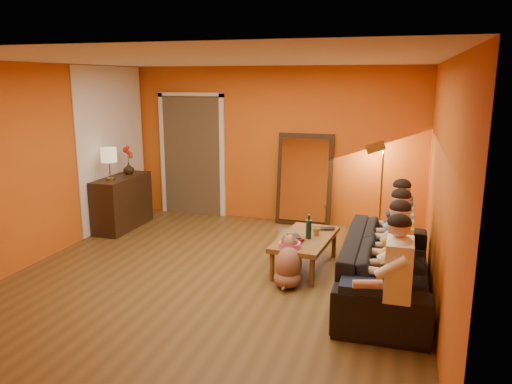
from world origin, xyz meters
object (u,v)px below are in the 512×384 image
(mirror_frame, at_px, (305,179))
(laptop, at_px, (324,230))
(coffee_table, at_px, (305,252))
(vase, at_px, (129,168))
(sideboard, at_px, (122,202))
(dog, at_px, (289,261))
(floor_lamp, at_px, (381,190))
(table_lamp, at_px, (109,164))
(person_mid_right, at_px, (400,242))
(sofa, at_px, (386,266))
(person_far_left, at_px, (398,279))
(wine_bottle, at_px, (309,227))
(tumbler, at_px, (316,231))
(person_far_right, at_px, (401,228))
(person_mid_left, at_px, (399,259))

(mirror_frame, distance_m, laptop, 1.77)
(coffee_table, relative_size, vase, 6.53)
(sideboard, distance_m, dog, 3.47)
(floor_lamp, bearing_deg, vase, -177.57)
(table_lamp, relative_size, dog, 0.85)
(mirror_frame, bearing_deg, table_lamp, -153.68)
(table_lamp, relative_size, laptop, 1.72)
(person_mid_right, relative_size, laptop, 4.11)
(sofa, xyz_separation_m, laptop, (-0.85, 0.91, 0.09))
(dog, height_order, person_far_left, person_far_left)
(mirror_frame, bearing_deg, person_far_left, -65.98)
(sofa, height_order, wine_bottle, wine_bottle)
(tumbler, bearing_deg, coffee_table, -135.00)
(person_mid_right, bearing_deg, person_far_left, -90.00)
(coffee_table, bearing_deg, floor_lamp, 69.03)
(table_lamp, height_order, coffee_table, table_lamp)
(floor_lamp, relative_size, person_far_right, 1.18)
(sideboard, height_order, person_mid_left, person_mid_left)
(person_far_left, bearing_deg, sofa, 97.41)
(laptop, bearing_deg, wine_bottle, -118.85)
(laptop, bearing_deg, coffee_table, -128.07)
(person_mid_left, relative_size, laptop, 4.11)
(mirror_frame, xyz_separation_m, person_far_left, (1.58, -3.55, -0.15))
(coffee_table, relative_size, wine_bottle, 3.94)
(person_far_left, bearing_deg, dog, 142.24)
(person_mid_left, bearing_deg, vase, 153.64)
(person_mid_left, relative_size, wine_bottle, 3.94)
(person_mid_right, distance_m, tumbler, 1.20)
(person_mid_right, bearing_deg, sofa, -142.43)
(table_lamp, relative_size, floor_lamp, 0.35)
(laptop, bearing_deg, person_mid_right, -50.21)
(mirror_frame, distance_m, person_far_right, 2.47)
(laptop, height_order, vase, vase)
(coffee_table, bearing_deg, table_lamp, 174.44)
(mirror_frame, distance_m, floor_lamp, 1.29)
(tumbler, bearing_deg, sofa, -36.53)
(sofa, xyz_separation_m, floor_lamp, (-0.19, 2.27, 0.38))
(floor_lamp, relative_size, wine_bottle, 4.65)
(vase, bearing_deg, sofa, -22.03)
(floor_lamp, relative_size, person_mid_right, 1.18)
(mirror_frame, distance_m, tumbler, 1.97)
(sideboard, bearing_deg, mirror_frame, 21.16)
(coffee_table, height_order, person_far_right, person_far_right)
(person_mid_right, bearing_deg, table_lamp, 166.30)
(person_far_left, xyz_separation_m, wine_bottle, (-1.11, 1.51, -0.03))
(floor_lamp, bearing_deg, coffee_table, -121.48)
(person_far_right, bearing_deg, coffee_table, -175.39)
(mirror_frame, distance_m, person_mid_right, 2.92)
(sideboard, distance_m, sofa, 4.49)
(mirror_frame, relative_size, tumbler, 14.73)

